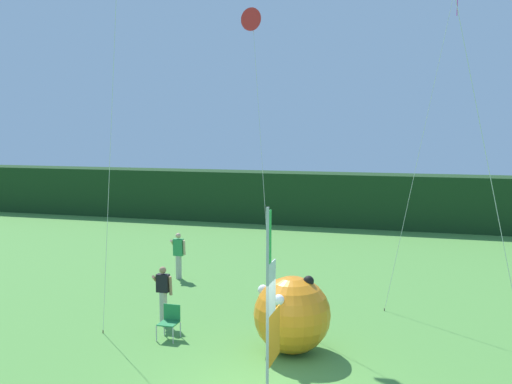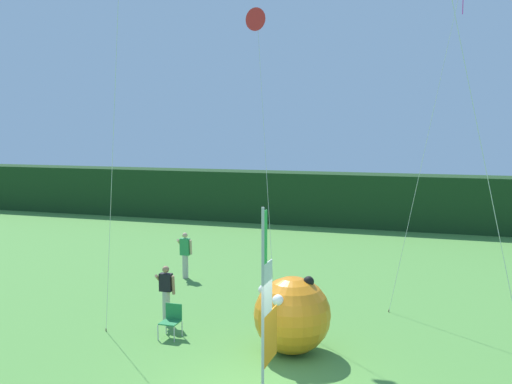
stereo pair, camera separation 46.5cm
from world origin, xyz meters
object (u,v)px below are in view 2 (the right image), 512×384
person_near_banner (166,293)px  kite_red_delta_2 (258,21)px  inflatable_balloon (292,315)px  folding_chair (172,318)px  person_mid_field (185,254)px  banner_flag (267,308)px

person_near_banner → kite_red_delta_2: (1.85, 2.85, 8.03)m
inflatable_balloon → folding_chair: inflatable_balloon is taller
person_mid_field → kite_red_delta_2: size_ratio=0.19×
inflatable_balloon → kite_red_delta_2: (-2.18, 3.88, 7.96)m
person_near_banner → person_mid_field: bearing=109.0°
banner_flag → kite_red_delta_2: (-2.33, 6.52, 6.97)m
person_mid_field → inflatable_balloon: (5.70, -5.88, 0.05)m
person_near_banner → inflatable_balloon: (4.03, -1.03, 0.07)m
banner_flag → person_mid_field: 10.38m
banner_flag → person_near_banner: 5.67m
banner_flag → kite_red_delta_2: kite_red_delta_2 is taller
person_near_banner → folding_chair: (0.65, -0.98, -0.39)m
person_near_banner → kite_red_delta_2: kite_red_delta_2 is taller
person_near_banner → folding_chair: bearing=-56.2°
banner_flag → folding_chair: (-3.53, 2.70, -1.45)m
folding_chair → banner_flag: bearing=-37.4°
inflatable_balloon → folding_chair: size_ratio=2.24×
person_mid_field → kite_red_delta_2: (3.51, -2.00, 8.00)m
inflatable_balloon → person_mid_field: bearing=134.1°
inflatable_balloon → folding_chair: (-3.38, 0.06, -0.46)m
kite_red_delta_2 → folding_chair: bearing=-107.4°
banner_flag → person_mid_field: bearing=124.5°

